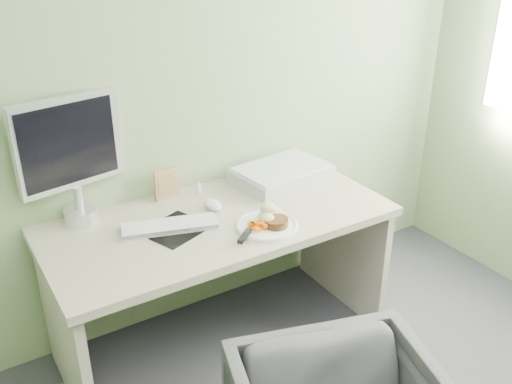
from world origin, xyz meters
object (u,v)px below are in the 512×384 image
plate (267,226)px  scanner (281,175)px  desk (220,251)px  monitor (71,153)px

plate → scanner: size_ratio=0.58×
desk → plate: 0.31m
scanner → monitor: bearing=165.5°
plate → monitor: 0.92m
monitor → scanner: bearing=-18.6°
desk → plate: plate is taller
plate → monitor: bearing=143.5°
plate → desk: bearing=125.5°
plate → monitor: size_ratio=0.48×
plate → monitor: monitor is taller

